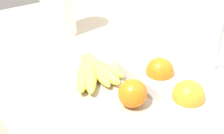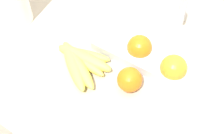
% 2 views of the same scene
% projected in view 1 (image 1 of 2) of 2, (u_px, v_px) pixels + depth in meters
% --- Properties ---
extents(wall_back, '(1.86, 0.06, 1.30)m').
position_uv_depth(wall_back, '(188.00, 96.00, 1.18)').
color(wall_back, silver).
rests_on(wall_back, ground).
extents(banana_bunch, '(0.21, 0.18, 0.04)m').
position_uv_depth(banana_bunch, '(94.00, 70.00, 0.89)').
color(banana_bunch, '#E2D34C').
rests_on(banana_bunch, counter).
extents(orange_back_right, '(0.08, 0.08, 0.08)m').
position_uv_depth(orange_back_right, '(188.00, 96.00, 0.75)').
color(orange_back_right, orange).
rests_on(orange_back_right, counter).
extents(orange_right, '(0.08, 0.08, 0.08)m').
position_uv_depth(orange_right, '(160.00, 71.00, 0.85)').
color(orange_right, orange).
rests_on(orange_right, counter).
extents(orange_front, '(0.08, 0.08, 0.08)m').
position_uv_depth(orange_front, '(133.00, 93.00, 0.77)').
color(orange_front, orange).
rests_on(orange_front, counter).
extents(sink_basin, '(0.43, 0.24, 0.18)m').
position_uv_depth(sink_basin, '(191.00, 82.00, 0.84)').
color(sink_basin, '#B7BABF').
rests_on(sink_basin, counter).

